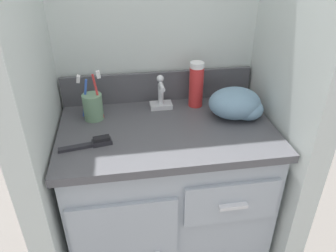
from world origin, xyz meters
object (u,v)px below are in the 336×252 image
(toothbrush_cup, at_px, (93,106))
(hairbrush, at_px, (93,143))
(shaving_cream_can, at_px, (196,85))
(hand_towel, at_px, (238,104))

(toothbrush_cup, distance_m, hairbrush, 0.20)
(toothbrush_cup, relative_size, shaving_cream_can, 1.05)
(shaving_cream_can, distance_m, hairbrush, 0.48)
(toothbrush_cup, bearing_deg, shaving_cream_can, 6.80)
(shaving_cream_can, relative_size, hand_towel, 0.90)
(hairbrush, relative_size, hand_towel, 0.87)
(shaving_cream_can, xyz_separation_m, hand_towel, (0.14, -0.12, -0.04))
(hairbrush, height_order, hand_towel, hand_towel)
(shaving_cream_can, xyz_separation_m, hairbrush, (-0.41, -0.24, -0.08))
(hairbrush, distance_m, hand_towel, 0.56)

